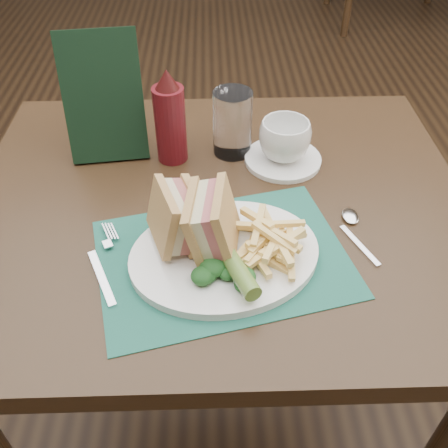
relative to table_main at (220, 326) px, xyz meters
name	(u,v)px	position (x,y,z in m)	size (l,w,h in m)	color
floor	(217,273)	(0.00, 0.50, -0.38)	(7.00, 7.00, 0.00)	black
table_main	(220,326)	(0.00, 0.00, 0.00)	(0.90, 0.75, 0.75)	black
placemat	(223,258)	(0.00, -0.14, 0.38)	(0.39, 0.28, 0.00)	#1B5949
plate	(225,255)	(0.00, -0.15, 0.38)	(0.30, 0.24, 0.01)	white
sandwich_half_a	(163,220)	(-0.09, -0.13, 0.44)	(0.06, 0.10, 0.09)	tan
sandwich_half_b	(199,221)	(-0.03, -0.13, 0.45)	(0.06, 0.11, 0.10)	tan
kale_garnish	(224,273)	(0.00, -0.20, 0.41)	(0.11, 0.08, 0.03)	#163E1A
pickle_spear	(235,266)	(0.02, -0.20, 0.41)	(0.03, 0.03, 0.12)	#53772D
fries_pile	(266,233)	(0.07, -0.13, 0.42)	(0.18, 0.20, 0.05)	#FFDB7F
fork	(104,261)	(-0.18, -0.15, 0.38)	(0.03, 0.17, 0.01)	silver
spoon	(356,233)	(0.22, -0.10, 0.38)	(0.03, 0.15, 0.01)	silver
saucer	(283,159)	(0.13, 0.12, 0.38)	(0.15, 0.15, 0.01)	white
coffee_cup	(285,140)	(0.13, 0.12, 0.42)	(0.10, 0.10, 0.08)	white
drinking_glass	(232,123)	(0.03, 0.15, 0.44)	(0.08, 0.08, 0.13)	white
ketchup_bottle	(170,116)	(-0.09, 0.14, 0.47)	(0.06, 0.06, 0.19)	#4F0D13
check_presenter	(103,98)	(-0.21, 0.16, 0.49)	(0.15, 0.02, 0.24)	black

